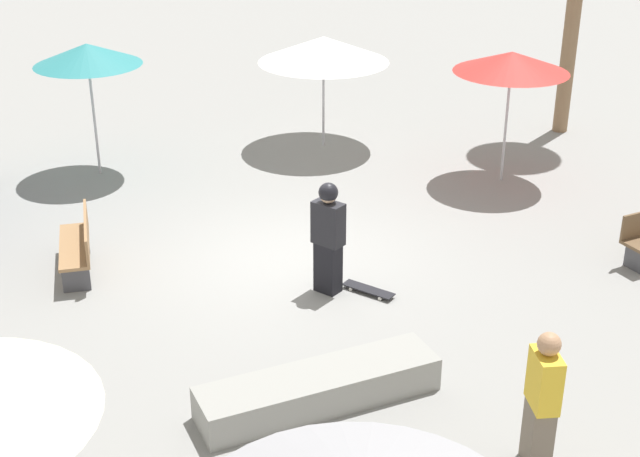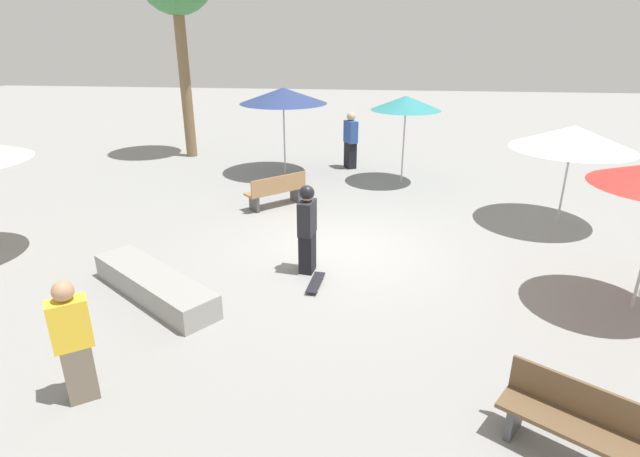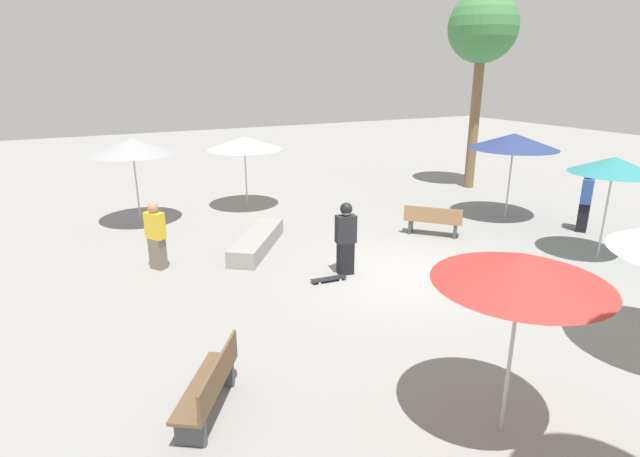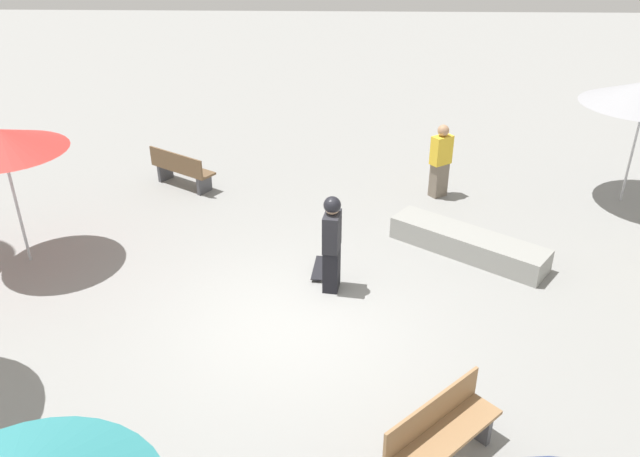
{
  "view_description": "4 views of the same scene",
  "coord_description": "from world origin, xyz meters",
  "px_view_note": "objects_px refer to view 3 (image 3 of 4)",
  "views": [
    {
      "loc": [
        10.6,
        6.45,
        6.28
      ],
      "look_at": [
        0.65,
        0.88,
        1.01
      ],
      "focal_mm": 50.0,
      "sensor_mm": 36.0,
      "label": 1
    },
    {
      "loc": [
        -0.62,
        9.37,
        4.25
      ],
      "look_at": [
        0.36,
        0.79,
        0.81
      ],
      "focal_mm": 28.0,
      "sensor_mm": 36.0,
      "label": 2
    },
    {
      "loc": [
        -8.64,
        6.32,
        4.52
      ],
      "look_at": [
        0.9,
        1.46,
        1.07
      ],
      "focal_mm": 28.0,
      "sensor_mm": 36.0,
      "label": 3
    },
    {
      "loc": [
        0.66,
        -7.79,
        5.79
      ],
      "look_at": [
        0.38,
        1.32,
        0.95
      ],
      "focal_mm": 35.0,
      "sensor_mm": 36.0,
      "label": 4
    }
  ],
  "objects_px": {
    "skater_main": "(346,236)",
    "shade_umbrella_navy": "(514,141)",
    "shade_umbrella_red": "(522,268)",
    "palm_tree_right": "(483,31)",
    "shade_umbrella_grey": "(132,146)",
    "concrete_ledge": "(257,241)",
    "bystander_far": "(156,236)",
    "bench_near": "(210,386)",
    "shade_umbrella_cream": "(244,143)",
    "shade_umbrella_teal": "(614,165)",
    "bench_far": "(433,221)",
    "bystander_watching": "(586,201)",
    "skateboard": "(329,279)"
  },
  "relations": [
    {
      "from": "skater_main",
      "to": "shade_umbrella_navy",
      "type": "xyz_separation_m",
      "value": [
        1.65,
        -6.8,
        1.5
      ]
    },
    {
      "from": "shade_umbrella_red",
      "to": "palm_tree_right",
      "type": "bearing_deg",
      "value": -41.17
    },
    {
      "from": "shade_umbrella_red",
      "to": "shade_umbrella_grey",
      "type": "bearing_deg",
      "value": 13.8
    },
    {
      "from": "skater_main",
      "to": "shade_umbrella_grey",
      "type": "xyz_separation_m",
      "value": [
        6.2,
        3.63,
        1.46
      ]
    },
    {
      "from": "concrete_ledge",
      "to": "bystander_far",
      "type": "xyz_separation_m",
      "value": [
        -0.19,
        2.53,
        0.59
      ]
    },
    {
      "from": "bench_near",
      "to": "shade_umbrella_cream",
      "type": "relative_size",
      "value": 0.65
    },
    {
      "from": "bench_near",
      "to": "shade_umbrella_teal",
      "type": "relative_size",
      "value": 0.62
    },
    {
      "from": "shade_umbrella_cream",
      "to": "palm_tree_right",
      "type": "distance_m",
      "value": 9.66
    },
    {
      "from": "bench_far",
      "to": "bystander_far",
      "type": "height_order",
      "value": "bystander_far"
    },
    {
      "from": "bench_far",
      "to": "bystander_watching",
      "type": "xyz_separation_m",
      "value": [
        -1.65,
        -4.13,
        0.48
      ]
    },
    {
      "from": "bench_near",
      "to": "shade_umbrella_navy",
      "type": "height_order",
      "value": "shade_umbrella_navy"
    },
    {
      "from": "shade_umbrella_grey",
      "to": "bystander_far",
      "type": "bearing_deg",
      "value": 177.96
    },
    {
      "from": "shade_umbrella_cream",
      "to": "shade_umbrella_teal",
      "type": "xyz_separation_m",
      "value": [
        -8.44,
        -6.28,
        0.14
      ]
    },
    {
      "from": "skater_main",
      "to": "shade_umbrella_red",
      "type": "height_order",
      "value": "shade_umbrella_red"
    },
    {
      "from": "shade_umbrella_red",
      "to": "bench_near",
      "type": "bearing_deg",
      "value": 58.26
    },
    {
      "from": "palm_tree_right",
      "to": "bystander_far",
      "type": "distance_m",
      "value": 13.86
    },
    {
      "from": "shade_umbrella_teal",
      "to": "palm_tree_right",
      "type": "xyz_separation_m",
      "value": [
        7.42,
        -2.62,
        3.47
      ]
    },
    {
      "from": "bench_far",
      "to": "shade_umbrella_red",
      "type": "relative_size",
      "value": 0.59
    },
    {
      "from": "concrete_ledge",
      "to": "shade_umbrella_teal",
      "type": "distance_m",
      "value": 8.87
    },
    {
      "from": "skater_main",
      "to": "shade_umbrella_teal",
      "type": "relative_size",
      "value": 0.67
    },
    {
      "from": "skateboard",
      "to": "shade_umbrella_cream",
      "type": "height_order",
      "value": "shade_umbrella_cream"
    },
    {
      "from": "skateboard",
      "to": "bystander_far",
      "type": "bearing_deg",
      "value": -32.47
    },
    {
      "from": "skater_main",
      "to": "concrete_ledge",
      "type": "height_order",
      "value": "skater_main"
    },
    {
      "from": "shade_umbrella_red",
      "to": "palm_tree_right",
      "type": "height_order",
      "value": "palm_tree_right"
    },
    {
      "from": "bystander_watching",
      "to": "palm_tree_right",
      "type": "bearing_deg",
      "value": 48.16
    },
    {
      "from": "shade_umbrella_teal",
      "to": "shade_umbrella_red",
      "type": "height_order",
      "value": "shade_umbrella_teal"
    },
    {
      "from": "skater_main",
      "to": "concrete_ledge",
      "type": "relative_size",
      "value": 0.61
    },
    {
      "from": "skater_main",
      "to": "bench_near",
      "type": "xyz_separation_m",
      "value": [
        -3.42,
        4.06,
        -0.49
      ]
    },
    {
      "from": "shade_umbrella_navy",
      "to": "shade_umbrella_red",
      "type": "height_order",
      "value": "shade_umbrella_navy"
    },
    {
      "from": "bench_far",
      "to": "bystander_watching",
      "type": "height_order",
      "value": "bystander_watching"
    },
    {
      "from": "skater_main",
      "to": "shade_umbrella_cream",
      "type": "distance_m",
      "value": 6.58
    },
    {
      "from": "shade_umbrella_grey",
      "to": "shade_umbrella_teal",
      "type": "xyz_separation_m",
      "value": [
        -8.19,
        -9.77,
        -0.03
      ]
    },
    {
      "from": "shade_umbrella_cream",
      "to": "bench_near",
      "type": "bearing_deg",
      "value": 158.33
    },
    {
      "from": "palm_tree_right",
      "to": "shade_umbrella_grey",
      "type": "bearing_deg",
      "value": 86.45
    },
    {
      "from": "concrete_ledge",
      "to": "bench_far",
      "type": "distance_m",
      "value": 4.96
    },
    {
      "from": "skateboard",
      "to": "bystander_watching",
      "type": "distance_m",
      "value": 8.3
    },
    {
      "from": "skater_main",
      "to": "bystander_watching",
      "type": "height_order",
      "value": "bystander_watching"
    },
    {
      "from": "shade_umbrella_navy",
      "to": "shade_umbrella_red",
      "type": "bearing_deg",
      "value": 133.25
    },
    {
      "from": "shade_umbrella_navy",
      "to": "bystander_far",
      "type": "bearing_deg",
      "value": 86.64
    },
    {
      "from": "skateboard",
      "to": "bystander_far",
      "type": "distance_m",
      "value": 4.14
    },
    {
      "from": "shade_umbrella_navy",
      "to": "bystander_far",
      "type": "relative_size",
      "value": 1.64
    },
    {
      "from": "concrete_ledge",
      "to": "bystander_watching",
      "type": "bearing_deg",
      "value": -107.54
    },
    {
      "from": "concrete_ledge",
      "to": "bystander_far",
      "type": "height_order",
      "value": "bystander_far"
    },
    {
      "from": "skater_main",
      "to": "shade_umbrella_red",
      "type": "bearing_deg",
      "value": 90.64
    },
    {
      "from": "skater_main",
      "to": "palm_tree_right",
      "type": "xyz_separation_m",
      "value": [
        5.44,
        -8.76,
        4.89
      ]
    },
    {
      "from": "concrete_ledge",
      "to": "palm_tree_right",
      "type": "xyz_separation_m",
      "value": [
        2.97,
        -10.0,
        5.59
      ]
    },
    {
      "from": "shade_umbrella_red",
      "to": "palm_tree_right",
      "type": "relative_size",
      "value": 0.34
    },
    {
      "from": "shade_umbrella_red",
      "to": "skater_main",
      "type": "bearing_deg",
      "value": -7.99
    },
    {
      "from": "shade_umbrella_navy",
      "to": "palm_tree_right",
      "type": "xyz_separation_m",
      "value": [
        3.78,
        -1.96,
        3.39
      ]
    },
    {
      "from": "shade_umbrella_grey",
      "to": "bystander_watching",
      "type": "xyz_separation_m",
      "value": [
        -6.56,
        -11.34,
        -1.46
      ]
    }
  ]
}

